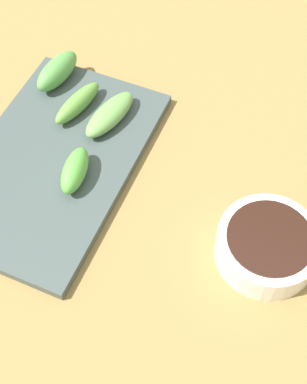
{
  "coord_description": "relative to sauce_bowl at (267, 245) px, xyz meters",
  "views": [
    {
      "loc": [
        -0.13,
        0.3,
        0.52
      ],
      "look_at": [
        -0.01,
        0.02,
        0.05
      ],
      "focal_mm": 50.3,
      "sensor_mm": 36.0,
      "label": 1
    }
  ],
  "objects": [
    {
      "name": "sauce_bowl",
      "position": [
        0.0,
        0.0,
        0.0
      ],
      "size": [
        0.1,
        0.1,
        0.04
      ],
      "color": "white",
      "rests_on": "tabletop"
    },
    {
      "name": "broccoli_stalk_1",
      "position": [
        0.3,
        -0.12,
        0.01
      ],
      "size": [
        0.04,
        0.07,
        0.03
      ],
      "primitive_type": "ellipsoid",
      "rotation": [
        0.0,
        0.0,
        -0.15
      ],
      "color": "#5CA54E",
      "rests_on": "serving_plate"
    },
    {
      "name": "serving_plate",
      "position": [
        0.25,
        -0.02,
        -0.01
      ],
      "size": [
        0.17,
        0.28,
        0.01
      ],
      "primitive_type": "cube",
      "color": "#445151",
      "rests_on": "tabletop"
    },
    {
      "name": "broccoli_stalk_3",
      "position": [
        0.22,
        -0.09,
        0.0
      ],
      "size": [
        0.05,
        0.09,
        0.02
      ],
      "primitive_type": "ellipsoid",
      "rotation": [
        0.0,
        0.0,
        -0.22
      ],
      "color": "#72AD57",
      "rests_on": "serving_plate"
    },
    {
      "name": "broccoli_stalk_2",
      "position": [
        0.22,
        -0.0,
        0.01
      ],
      "size": [
        0.03,
        0.06,
        0.03
      ],
      "primitive_type": "ellipsoid",
      "rotation": [
        0.0,
        0.0,
        0.17
      ],
      "color": "#5EBB47",
      "rests_on": "serving_plate"
    },
    {
      "name": "broccoli_stalk_0",
      "position": [
        0.26,
        -0.09,
        0.0
      ],
      "size": [
        0.04,
        0.08,
        0.02
      ],
      "primitive_type": "ellipsoid",
      "rotation": [
        0.0,
        0.0,
        -0.22
      ],
      "color": "#68A445",
      "rests_on": "serving_plate"
    },
    {
      "name": "tabletop",
      "position": [
        0.14,
        -0.03,
        -0.03
      ],
      "size": [
        2.1,
        2.1,
        0.02
      ],
      "primitive_type": "cube",
      "color": "olive",
      "rests_on": "ground"
    }
  ]
}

